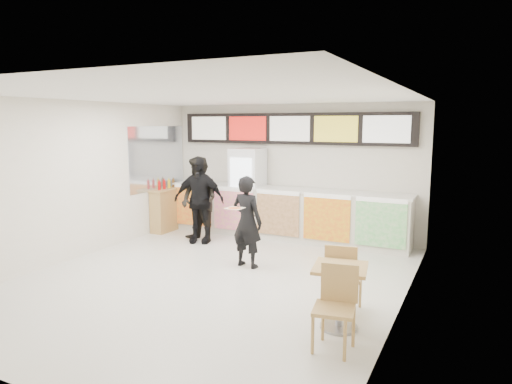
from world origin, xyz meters
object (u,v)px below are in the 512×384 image
Objects in this scene: customer_main at (247,222)px; customer_left at (199,200)px; customer_mid at (199,200)px; condiment_ledge at (166,209)px; cafe_table at (340,285)px; drinks_fridge at (247,191)px; service_counter at (284,213)px.

customer_left is at bearing -24.35° from customer_main.
customer_mid is (-1.72, 1.07, 0.10)m from customer_main.
customer_main is at bearing -28.15° from condiment_ledge.
customer_left is at bearing 6.61° from customer_mid.
cafe_table is (2.20, -1.72, -0.27)m from customer_main.
drinks_fridge is at bearing 82.77° from customer_left.
customer_main is 1.36× the size of condiment_ledge.
drinks_fridge reaches higher than customer_mid.
customer_mid reaches higher than service_counter.
customer_main is at bearing -62.91° from drinks_fridge.
customer_left is 1.00× the size of customer_mid.
drinks_fridge is at bearing 120.49° from cafe_table.
drinks_fridge is 2.04m from condiment_ledge.
customer_mid is (-1.52, -1.13, 0.36)m from service_counter.
service_counter is 1.03m from drinks_fridge.
customer_mid is at bearing -24.05° from customer_main.
customer_mid is 1.53× the size of condiment_ledge.
service_counter is 2.98× the size of customer_left.
customer_main is at bearing -12.69° from customer_left.
condiment_ledge is (-1.31, 0.54, -0.41)m from customer_left.
customer_mid is 1.47m from condiment_ledge.
drinks_fridge is 1.64× the size of condiment_ledge.
drinks_fridge is at bearing 17.73° from condiment_ledge.
customer_main is at bearing -48.76° from customer_mid.
customer_left is at bearing -22.51° from condiment_ledge.
customer_mid is at bearing -143.29° from service_counter.
customer_mid is 4.82m from cafe_table.
customer_main is 0.89× the size of customer_left.
drinks_fridge reaches higher than condiment_ledge.
customer_left reaches higher than condiment_ledge.
drinks_fridge reaches higher than cafe_table.
cafe_table is (3.92, -2.79, -0.37)m from customer_mid.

